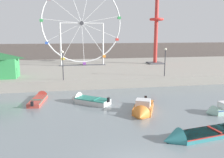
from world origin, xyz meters
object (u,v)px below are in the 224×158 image
at_px(carnival_booth_green_kiosk, 0,65).
at_px(motorboat_pale_grey, 86,100).
at_px(motorboat_faded_red, 40,98).
at_px(promenade_lamp_far, 165,58).
at_px(motorboat_teal_painted, 192,136).
at_px(motorboat_orange_hull, 143,109).
at_px(drop_tower_red_tower, 156,30).
at_px(motorboat_seafoam, 223,110).
at_px(promenade_lamp_near, 63,61).
at_px(ferris_wheel_white_frame, 82,24).

bearing_deg(carnival_booth_green_kiosk, motorboat_pale_grey, -42.76).
height_order(motorboat_faded_red, promenade_lamp_far, promenade_lamp_far).
relative_size(motorboat_teal_painted, motorboat_orange_hull, 1.25).
relative_size(motorboat_teal_painted, drop_tower_red_tower, 0.45).
bearing_deg(motorboat_orange_hull, drop_tower_red_tower, -178.88).
relative_size(motorboat_seafoam, motorboat_pale_grey, 0.94).
xyz_separation_m(motorboat_orange_hull, promenade_lamp_far, (6.51, 10.70, 3.39)).
bearing_deg(drop_tower_red_tower, motorboat_teal_painted, -105.98).
height_order(motorboat_faded_red, motorboat_pale_grey, motorboat_pale_grey).
relative_size(motorboat_pale_grey, motorboat_teal_painted, 0.71).
bearing_deg(drop_tower_red_tower, promenade_lamp_near, -141.64).
height_order(motorboat_orange_hull, promenade_lamp_near, promenade_lamp_near).
height_order(motorboat_pale_grey, ferris_wheel_white_frame, ferris_wheel_white_frame).
bearing_deg(motorboat_pale_grey, drop_tower_red_tower, -88.68).
relative_size(motorboat_pale_grey, promenade_lamp_far, 1.13).
bearing_deg(drop_tower_red_tower, promenade_lamp_far, -105.28).
distance_m(ferris_wheel_white_frame, promenade_lamp_near, 14.91).
height_order(motorboat_teal_painted, carnival_booth_green_kiosk, carnival_booth_green_kiosk).
bearing_deg(motorboat_seafoam, motorboat_teal_painted, 34.31).
relative_size(motorboat_seafoam, promenade_lamp_far, 1.07).
distance_m(motorboat_pale_grey, drop_tower_red_tower, 25.75).
bearing_deg(carnival_booth_green_kiosk, motorboat_faded_red, -53.60).
bearing_deg(motorboat_faded_red, motorboat_orange_hull, -115.40).
bearing_deg(motorboat_pale_grey, promenade_lamp_far, -111.50).
height_order(motorboat_seafoam, ferris_wheel_white_frame, ferris_wheel_white_frame).
xyz_separation_m(motorboat_orange_hull, promenade_lamp_near, (-7.04, 10.34, 3.31)).
bearing_deg(motorboat_seafoam, motorboat_orange_hull, -15.25).
height_order(motorboat_pale_grey, motorboat_teal_painted, motorboat_pale_grey).
height_order(carnival_booth_green_kiosk, promenade_lamp_near, promenade_lamp_near).
bearing_deg(promenade_lamp_far, motorboat_teal_painted, -106.56).
xyz_separation_m(motorboat_seafoam, motorboat_pale_grey, (-11.63, 5.49, -0.04)).
bearing_deg(carnival_booth_green_kiosk, motorboat_teal_painted, -49.45).
height_order(carnival_booth_green_kiosk, promenade_lamp_far, promenade_lamp_far).
height_order(motorboat_seafoam, motorboat_faded_red, motorboat_seafoam).
distance_m(motorboat_orange_hull, promenade_lamp_near, 12.94).
distance_m(motorboat_orange_hull, drop_tower_red_tower, 26.95).
height_order(motorboat_seafoam, promenade_lamp_near, promenade_lamp_near).
xyz_separation_m(motorboat_seafoam, promenade_lamp_near, (-13.98, 11.69, 3.33)).
height_order(motorboat_pale_grey, carnival_booth_green_kiosk, carnival_booth_green_kiosk).
bearing_deg(ferris_wheel_white_frame, motorboat_pale_grey, -92.44).
height_order(motorboat_orange_hull, ferris_wheel_white_frame, ferris_wheel_white_frame).
relative_size(motorboat_faded_red, motorboat_orange_hull, 1.09).
relative_size(motorboat_teal_painted, promenade_lamp_near, 1.64).
height_order(motorboat_faded_red, promenade_lamp_near, promenade_lamp_near).
xyz_separation_m(motorboat_teal_painted, promenade_lamp_near, (-8.72, 15.89, 3.47)).
xyz_separation_m(motorboat_teal_painted, promenade_lamp_far, (4.83, 16.25, 3.55)).
relative_size(ferris_wheel_white_frame, carnival_booth_green_kiosk, 3.16).
bearing_deg(motorboat_orange_hull, promenade_lamp_near, -121.70).
distance_m(promenade_lamp_near, promenade_lamp_far, 13.55).
distance_m(carnival_booth_green_kiosk, promenade_lamp_near, 8.70).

